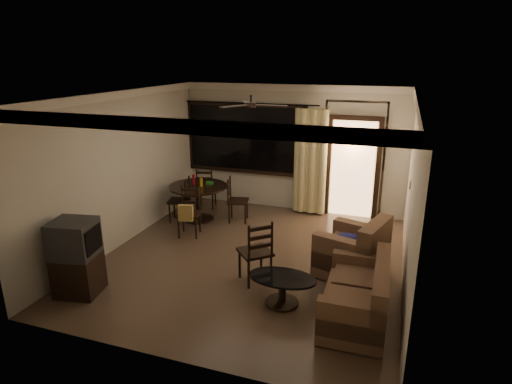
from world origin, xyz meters
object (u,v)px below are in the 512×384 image
(dining_chair_south, at_px, (189,221))
(sofa, at_px, (360,298))
(dining_chair_west, at_px, (180,208))
(dining_chair_east, at_px, (238,208))
(side_chair, at_px, (255,263))
(dining_chair_north, at_px, (207,196))
(tv_cabinet, at_px, (77,258))
(coffee_table, at_px, (282,286))
(dining_table, at_px, (198,193))
(armchair, at_px, (355,253))

(dining_chair_south, height_order, sofa, dining_chair_south)
(dining_chair_south, bearing_deg, sofa, -40.79)
(dining_chair_west, distance_m, dining_chair_east, 1.23)
(side_chair, bearing_deg, dining_chair_north, -95.04)
(tv_cabinet, distance_m, coffee_table, 3.02)
(sofa, distance_m, coffee_table, 1.07)
(dining_table, distance_m, dining_chair_south, 0.91)
(tv_cabinet, distance_m, sofa, 4.06)
(dining_chair_west, relative_size, dining_chair_north, 1.00)
(tv_cabinet, xyz_separation_m, coffee_table, (2.93, 0.68, -0.29))
(tv_cabinet, bearing_deg, dining_chair_east, 60.24)
(dining_table, bearing_deg, dining_chair_north, 103.28)
(dining_table, distance_m, coffee_table, 3.67)
(dining_chair_north, height_order, sofa, dining_chair_north)
(dining_chair_south, bearing_deg, armchair, -23.52)
(dining_chair_east, bearing_deg, dining_chair_north, 46.76)
(dining_table, bearing_deg, sofa, -35.95)
(tv_cabinet, bearing_deg, dining_chair_west, 78.76)
(coffee_table, xyz_separation_m, side_chair, (-0.57, 0.49, 0.03))
(sofa, distance_m, armchair, 1.23)
(dining_chair_north, distance_m, armchair, 4.23)
(dining_chair_south, xyz_separation_m, dining_chair_north, (-0.37, 1.60, -0.02))
(tv_cabinet, bearing_deg, dining_table, 72.67)
(dining_chair_east, height_order, dining_chair_north, same)
(armchair, xyz_separation_m, side_chair, (-1.44, -0.69, -0.08))
(dining_table, relative_size, tv_cabinet, 1.07)
(dining_table, relative_size, sofa, 0.80)
(dining_chair_south, distance_m, tv_cabinet, 2.52)
(dining_chair_east, distance_m, dining_chair_south, 1.20)
(sofa, xyz_separation_m, coffee_table, (-1.07, 0.04, -0.04))
(dining_chair_south, height_order, dining_chair_north, same)
(dining_chair_east, bearing_deg, armchair, -134.84)
(coffee_table, bearing_deg, dining_table, 134.57)
(dining_chair_south, height_order, coffee_table, dining_chair_south)
(dining_chair_west, height_order, dining_chair_east, same)
(dining_table, xyz_separation_m, coffee_table, (2.56, -2.60, -0.32))
(tv_cabinet, bearing_deg, armchair, 14.95)
(side_chair, bearing_deg, dining_chair_east, -104.94)
(dining_table, height_order, sofa, dining_table)
(armchair, bearing_deg, dining_chair_east, 165.16)
(tv_cabinet, bearing_deg, dining_chair_north, 76.40)
(dining_table, relative_size, coffee_table, 1.27)
(side_chair, bearing_deg, tv_cabinet, -15.90)
(dining_table, xyz_separation_m, dining_chair_north, (-0.18, 0.76, -0.32))
(dining_chair_north, bearing_deg, coffee_table, 116.01)
(side_chair, bearing_deg, dining_chair_south, -77.49)
(sofa, height_order, armchair, armchair)
(dining_chair_south, relative_size, armchair, 0.81)
(dining_chair_south, distance_m, dining_chair_north, 1.64)
(dining_chair_north, bearing_deg, dining_table, 90.11)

